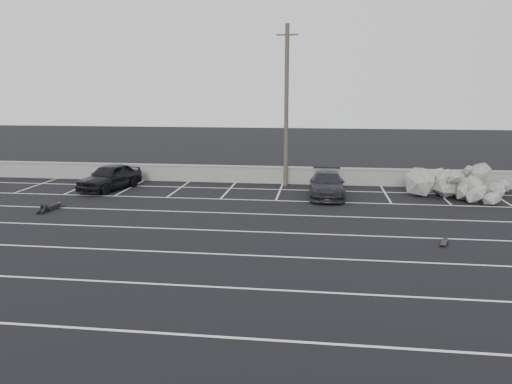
# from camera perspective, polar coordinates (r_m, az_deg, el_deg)

# --- Properties ---
(ground) EXTENTS (120.00, 120.00, 0.00)m
(ground) POSITION_cam_1_polar(r_m,az_deg,el_deg) (18.02, -3.49, -7.13)
(ground) COLOR black
(ground) RESTS_ON ground
(seawall) EXTENTS (50.00, 0.45, 1.06)m
(seawall) POSITION_cam_1_polar(r_m,az_deg,el_deg) (31.36, 1.29, 2.02)
(seawall) COLOR gray
(seawall) RESTS_ON ground
(stall_lines) EXTENTS (36.00, 20.05, 0.01)m
(stall_lines) POSITION_cam_1_polar(r_m,az_deg,el_deg) (22.19, -1.57, -3.48)
(stall_lines) COLOR silver
(stall_lines) RESTS_ON ground
(car_left) EXTENTS (2.88, 4.76, 1.52)m
(car_left) POSITION_cam_1_polar(r_m,az_deg,el_deg) (30.52, -16.36, 1.68)
(car_left) COLOR black
(car_left) RESTS_ON ground
(car_right) EXTENTS (1.90, 4.65, 1.35)m
(car_right) POSITION_cam_1_polar(r_m,az_deg,el_deg) (27.65, 8.12, 0.86)
(car_right) COLOR black
(car_right) RESTS_ON ground
(utility_pole) EXTENTS (1.27, 0.25, 9.52)m
(utility_pole) POSITION_cam_1_polar(r_m,az_deg,el_deg) (30.03, 3.49, 9.77)
(utility_pole) COLOR #4C4238
(utility_pole) RESTS_ON ground
(trash_bin) EXTENTS (0.82, 0.82, 0.99)m
(trash_bin) POSITION_cam_1_polar(r_m,az_deg,el_deg) (31.87, 23.79, 1.10)
(trash_bin) COLOR #2A2A2D
(trash_bin) RESTS_ON ground
(riprap_pile) EXTENTS (6.68, 4.20, 1.61)m
(riprap_pile) POSITION_cam_1_polar(r_m,az_deg,el_deg) (29.22, 22.08, 0.51)
(riprap_pile) COLOR gray
(riprap_pile) RESTS_ON ground
(person) EXTENTS (1.20, 2.36, 0.45)m
(person) POSITION_cam_1_polar(r_m,az_deg,el_deg) (26.58, -22.16, -1.33)
(person) COLOR black
(person) RESTS_ON ground
(skateboard) EXTENTS (0.45, 0.80, 0.09)m
(skateboard) POSITION_cam_1_polar(r_m,az_deg,el_deg) (20.38, 20.68, -5.43)
(skateboard) COLOR black
(skateboard) RESTS_ON ground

